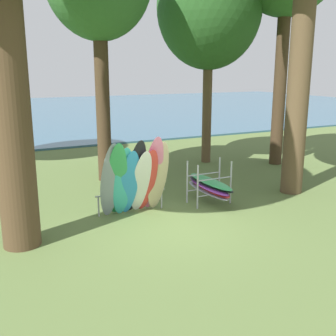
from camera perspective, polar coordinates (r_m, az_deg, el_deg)
ground_plane at (r=10.35m, az=0.04°, el=-7.88°), size 80.00×80.00×0.00m
lake_water at (r=38.19m, az=-19.77°, el=7.27°), size 80.00×36.00×0.10m
tree_mid_behind at (r=16.95m, az=5.78°, el=21.27°), size 4.06×4.06×8.42m
leaning_board_pile at (r=10.64m, az=-4.63°, el=-1.65°), size 1.94×1.11×2.18m
board_storage_rack at (r=11.84m, az=5.78°, el=-2.46°), size 1.15×2.13×1.25m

